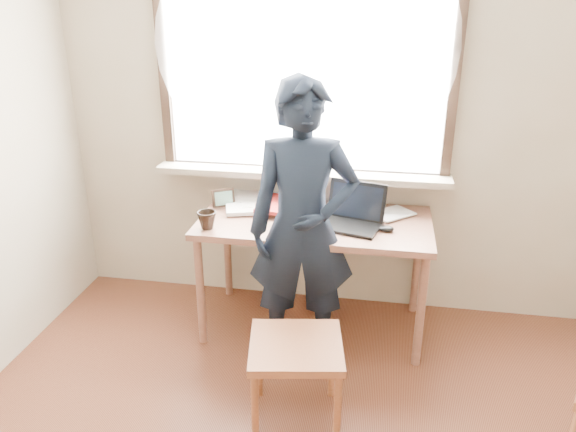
% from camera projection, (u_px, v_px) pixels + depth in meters
% --- Properties ---
extents(room_shell, '(3.52, 4.02, 2.61)m').
position_uv_depth(room_shell, '(276.00, 125.00, 1.68)').
color(room_shell, '#B5A992').
rests_on(room_shell, ground).
extents(desk, '(1.37, 0.69, 0.74)m').
position_uv_depth(desk, '(315.00, 231.00, 3.36)').
color(desk, brown).
rests_on(desk, ground).
extents(laptop, '(0.40, 0.36, 0.24)m').
position_uv_depth(laptop, '(352.00, 215.00, 3.25)').
color(laptop, black).
rests_on(laptop, desk).
extents(mug_white, '(0.16, 0.16, 0.09)m').
position_uv_depth(mug_white, '(296.00, 202.00, 3.49)').
color(mug_white, white).
rests_on(mug_white, desk).
extents(mug_dark, '(0.14, 0.14, 0.10)m').
position_uv_depth(mug_dark, '(207.00, 220.00, 3.20)').
color(mug_dark, black).
rests_on(mug_dark, desk).
extents(mouse, '(0.09, 0.06, 0.03)m').
position_uv_depth(mouse, '(387.00, 229.00, 3.17)').
color(mouse, black).
rests_on(mouse, desk).
extents(desk_clutter, '(0.72, 0.49, 0.05)m').
position_uv_depth(desk_clutter, '(274.00, 205.00, 3.49)').
color(desk_clutter, '#3341A6').
rests_on(desk_clutter, desk).
extents(book_a, '(0.25, 0.30, 0.02)m').
position_uv_depth(book_a, '(269.00, 200.00, 3.62)').
color(book_a, white).
rests_on(book_a, desk).
extents(book_b, '(0.30, 0.29, 0.02)m').
position_uv_depth(book_b, '(382.00, 210.00, 3.46)').
color(book_b, white).
rests_on(book_b, desk).
extents(picture_frame, '(0.13, 0.08, 0.11)m').
position_uv_depth(picture_frame, '(223.00, 199.00, 3.50)').
color(picture_frame, black).
rests_on(picture_frame, desk).
extents(work_chair, '(0.51, 0.49, 0.45)m').
position_uv_depth(work_chair, '(296.00, 356.00, 2.69)').
color(work_chair, brown).
rests_on(work_chair, ground).
extents(person, '(0.65, 0.48, 1.62)m').
position_uv_depth(person, '(303.00, 228.00, 3.04)').
color(person, black).
rests_on(person, ground).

